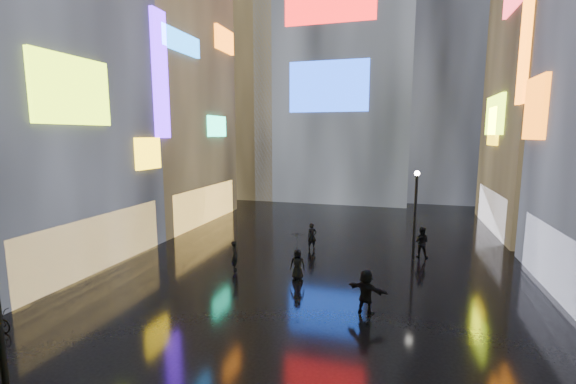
% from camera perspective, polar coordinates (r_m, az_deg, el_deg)
% --- Properties ---
extents(ground, '(140.00, 140.00, 0.00)m').
position_cam_1_polar(ground, '(23.69, 5.46, -9.27)').
color(ground, black).
rests_on(ground, ground).
extents(building_left_mid, '(10.28, 12.70, 24.00)m').
position_cam_1_polar(building_left_mid, '(26.24, -36.19, 17.37)').
color(building_left_mid, black).
rests_on(building_left_mid, ground).
extents(building_left_far, '(10.28, 12.00, 22.00)m').
position_cam_1_polar(building_left_far, '(34.82, -19.84, 14.21)').
color(building_left_far, black).
rests_on(building_left_far, ground).
extents(tower_main, '(16.00, 14.20, 42.00)m').
position_cam_1_polar(tower_main, '(48.71, 7.81, 24.86)').
color(tower_main, black).
rests_on(tower_main, ground).
extents(tower_flank_right, '(12.00, 12.00, 34.00)m').
position_cam_1_polar(tower_flank_right, '(49.42, 22.82, 19.27)').
color(tower_flank_right, black).
rests_on(tower_flank_right, ground).
extents(tower_flank_left, '(10.00, 10.00, 26.00)m').
position_cam_1_polar(tower_flank_left, '(48.11, -6.32, 15.34)').
color(tower_flank_left, black).
rests_on(tower_flank_left, ground).
extents(lamp_far, '(0.30, 0.30, 5.20)m').
position_cam_1_polar(lamp_far, '(23.21, 18.34, -2.53)').
color(lamp_far, black).
rests_on(lamp_far, ground).
extents(pedestrian_4, '(0.81, 0.58, 1.55)m').
position_cam_1_polar(pedestrian_4, '(19.61, 1.42, -10.67)').
color(pedestrian_4, black).
rests_on(pedestrian_4, ground).
extents(pedestrian_5, '(1.78, 1.09, 1.83)m').
position_cam_1_polar(pedestrian_5, '(16.37, 11.48, -14.28)').
color(pedestrian_5, black).
rests_on(pedestrian_5, ground).
extents(pedestrian_6, '(0.72, 0.66, 1.66)m').
position_cam_1_polar(pedestrian_6, '(24.56, 3.58, -6.58)').
color(pedestrian_6, black).
rests_on(pedestrian_6, ground).
extents(pedestrian_7, '(0.96, 0.79, 1.82)m').
position_cam_1_polar(pedestrian_7, '(24.25, 19.13, -7.04)').
color(pedestrian_7, black).
rests_on(pedestrian_7, ground).
extents(umbrella_2, '(1.20, 1.19, 0.87)m').
position_cam_1_polar(umbrella_2, '(19.25, 1.43, -7.27)').
color(umbrella_2, black).
rests_on(umbrella_2, pedestrian_4).
extents(pedestrian_8, '(0.56, 0.68, 1.60)m').
position_cam_1_polar(pedestrian_8, '(21.06, -7.85, -9.31)').
color(pedestrian_8, black).
rests_on(pedestrian_8, ground).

